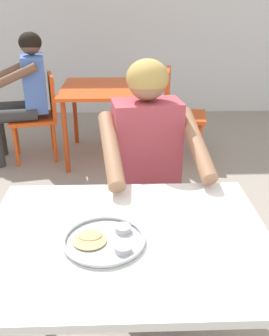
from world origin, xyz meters
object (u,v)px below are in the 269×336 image
(thali_tray, at_px, (104,240))
(patron_background, at_px, (25,87))
(table_foreground, at_px, (127,253))
(chair_foreground, at_px, (143,189))
(chair_red_right, at_px, (177,108))
(chair_red_left, at_px, (41,112))
(diner_foreground, at_px, (150,164))
(table_background_red, at_px, (109,95))

(thali_tray, height_order, patron_background, patron_background)
(table_foreground, distance_m, patron_background, 2.57)
(thali_tray, height_order, chair_foreground, chair_foreground)
(chair_red_right, bearing_deg, chair_foreground, -104.94)
(thali_tray, bearing_deg, chair_red_left, 106.51)
(chair_foreground, distance_m, chair_red_left, 1.83)
(thali_tray, xyz_separation_m, chair_red_right, (0.60, 2.42, -0.23))
(thali_tray, bearing_deg, diner_foreground, 72.45)
(chair_foreground, height_order, chair_red_right, chair_red_right)
(diner_foreground, relative_size, chair_red_right, 1.41)
(chair_foreground, relative_size, diner_foreground, 0.65)
(chair_foreground, height_order, table_background_red, chair_foreground)
(table_foreground, relative_size, table_background_red, 1.15)
(table_background_red, relative_size, chair_red_left, 1.09)
(diner_foreground, bearing_deg, chair_red_right, 77.44)
(table_foreground, bearing_deg, chair_red_left, 108.45)
(patron_background, bearing_deg, table_background_red, 1.30)
(diner_foreground, xyz_separation_m, chair_red_left, (-0.93, 1.80, -0.25))
(table_foreground, xyz_separation_m, thali_tray, (-0.08, -0.04, 0.09))
(chair_red_right, relative_size, patron_background, 0.73)
(table_foreground, xyz_separation_m, table_background_red, (-0.13, 2.42, -0.01))
(chair_foreground, bearing_deg, diner_foreground, -83.90)
(thali_tray, xyz_separation_m, patron_background, (-0.84, 2.44, -0.01))
(table_background_red, bearing_deg, diner_foreground, -81.94)
(thali_tray, height_order, diner_foreground, diner_foreground)
(thali_tray, height_order, table_background_red, thali_tray)
(chair_red_right, xyz_separation_m, patron_background, (-1.44, 0.02, 0.22))
(table_foreground, bearing_deg, chair_foreground, 82.74)
(table_background_red, bearing_deg, table_foreground, -86.89)
(chair_foreground, xyz_separation_m, diner_foreground, (0.02, -0.21, 0.26))
(patron_background, bearing_deg, diner_foreground, -59.81)
(diner_foreground, distance_m, chair_red_left, 2.04)
(thali_tray, distance_m, chair_red_left, 2.56)
(chair_red_right, bearing_deg, table_background_red, 176.46)
(chair_red_right, height_order, patron_background, patron_background)
(patron_background, bearing_deg, chair_red_left, 1.39)
(thali_tray, bearing_deg, table_foreground, 27.48)
(chair_red_left, distance_m, chair_red_right, 1.32)
(table_foreground, height_order, diner_foreground, diner_foreground)
(thali_tray, relative_size, diner_foreground, 0.23)
(thali_tray, relative_size, chair_red_right, 0.33)
(chair_red_left, height_order, patron_background, patron_background)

